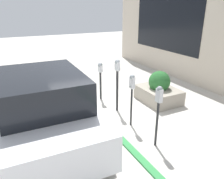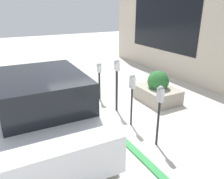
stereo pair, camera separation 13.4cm
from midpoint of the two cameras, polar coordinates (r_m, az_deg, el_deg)
ground_plane at (r=6.02m, az=-1.99°, el=-8.29°), size 40.00×40.00×0.00m
curb_strip at (r=5.98m, az=-2.68°, el=-8.29°), size 13.87×0.16×0.04m
parking_meter_nearest at (r=4.70m, az=11.52°, el=-3.75°), size 0.14×0.12×1.42m
parking_meter_second at (r=5.45m, az=4.58°, el=0.10°), size 0.15×0.12×1.39m
parking_meter_middle at (r=6.23m, az=0.64°, el=3.39°), size 0.17×0.15×1.57m
parking_meter_fourth at (r=7.10m, az=-3.90°, el=4.13°), size 0.18×0.15×1.26m
planter_box at (r=7.26m, az=11.27°, el=-0.13°), size 1.36×1.04×1.03m
parked_car_front at (r=4.99m, az=-18.09°, el=-4.89°), size 4.05×1.95×1.67m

